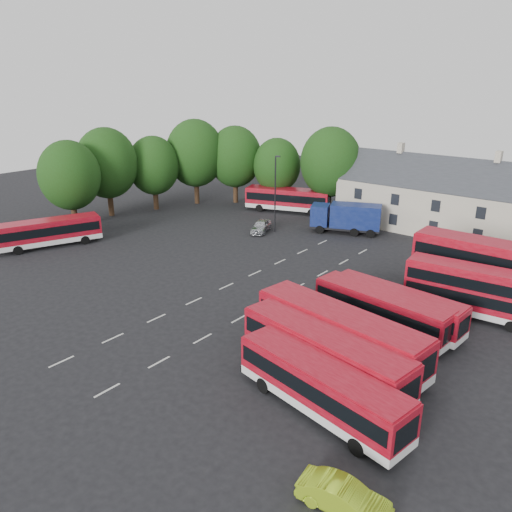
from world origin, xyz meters
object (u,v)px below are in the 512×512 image
object	(u,v)px
bus_row_a	(321,384)
bus_dd_south	(473,289)
lamppost	(275,192)
silver_car	(261,226)
lime_car	(344,497)
bus_west	(49,231)
box_truck	(347,217)

from	to	relation	value
bus_row_a	bus_dd_south	world-z (taller)	bus_dd_south
bus_row_a	lamppost	size ratio (longest dim) A/B	1.21
bus_row_a	silver_car	world-z (taller)	bus_row_a
lime_car	lamppost	size ratio (longest dim) A/B	0.45
lamppost	bus_west	bearing A→B (deg)	-128.13
bus_dd_south	silver_car	xyz separation A→B (m)	(-26.34, 7.10, -1.57)
bus_row_a	lamppost	distance (m)	34.32
bus_row_a	lime_car	distance (m)	6.68
bus_row_a	box_truck	bearing A→B (deg)	127.00
bus_dd_south	lamppost	xyz separation A→B (m)	(-25.16, 8.30, 2.52)
bus_dd_south	bus_west	bearing A→B (deg)	-169.53
bus_west	lime_car	size ratio (longest dim) A/B	2.67
bus_dd_south	lamppost	world-z (taller)	lamppost
lamppost	lime_car	bearing A→B (deg)	-48.77
bus_row_a	bus_west	bearing A→B (deg)	-178.75
bus_row_a	bus_west	size ratio (longest dim) A/B	1.01
silver_car	lamppost	distance (m)	4.42
lamppost	box_truck	bearing A→B (deg)	35.44
box_truck	lamppost	world-z (taller)	lamppost
bus_row_a	silver_car	size ratio (longest dim) A/B	2.56
bus_row_a	bus_dd_south	bearing A→B (deg)	91.32
bus_row_a	silver_car	distance (m)	34.12
bus_row_a	silver_car	xyz separation A→B (m)	(-23.73, 24.50, -1.09)
bus_west	lamppost	world-z (taller)	lamppost
bus_row_a	lime_car	bearing A→B (deg)	-39.12
bus_west	box_truck	bearing A→B (deg)	-21.70
lamppost	bus_dd_south	bearing A→B (deg)	-18.25
bus_west	lime_car	world-z (taller)	bus_west
box_truck	lime_car	world-z (taller)	box_truck
lamppost	bus_row_a	bearing A→B (deg)	-48.73
box_truck	silver_car	distance (m)	10.17
bus_row_a	bus_west	xyz separation A→B (m)	(-38.18, 5.78, -0.01)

